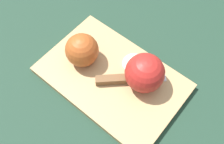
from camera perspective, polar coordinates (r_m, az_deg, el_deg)
name	(u,v)px	position (r m, az deg, el deg)	size (l,w,h in m)	color
ground_plane	(112,80)	(0.63, 0.00, -1.65)	(4.00, 4.00, 0.00)	#1E3828
cutting_board	(112,78)	(0.62, 0.00, -1.29)	(0.36, 0.27, 0.02)	tan
apple_half_left	(82,50)	(0.61, -6.58, 4.75)	(0.08, 0.08, 0.08)	#AD4C1E
apple_half_right	(145,73)	(0.57, 7.16, -0.21)	(0.09, 0.09, 0.09)	red
knife	(116,80)	(0.60, 0.97, -1.69)	(0.11, 0.14, 0.02)	silver
apple_slice	(135,64)	(0.63, 4.92, 1.73)	(0.06, 0.06, 0.01)	beige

